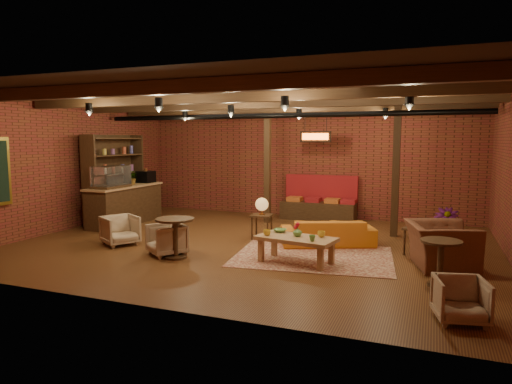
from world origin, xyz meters
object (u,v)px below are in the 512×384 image
at_px(sofa, 328,232).
at_px(side_table_lamp, 262,208).
at_px(coffee_table, 296,240).
at_px(side_table_book, 418,229).
at_px(plant_tall, 447,187).
at_px(armchair_right, 441,238).
at_px(round_table_left, 175,231).
at_px(armchair_far, 461,298).
at_px(armchair_b, 167,238).
at_px(armchair_a, 120,229).
at_px(round_table_right, 441,255).

bearing_deg(sofa, side_table_lamp, -27.54).
bearing_deg(coffee_table, side_table_book, 35.14).
bearing_deg(plant_tall, side_table_lamp, -174.52).
relative_size(armchair_right, side_table_book, 1.97).
distance_m(sofa, armchair_right, 2.45).
distance_m(coffee_table, plant_tall, 3.45).
distance_m(round_table_left, armchair_far, 5.15).
height_order(armchair_b, side_table_book, armchair_b).
height_order(side_table_lamp, armchair_b, side_table_lamp).
bearing_deg(sofa, armchair_far, 102.05).
bearing_deg(side_table_lamp, sofa, -4.46).
relative_size(sofa, armchair_a, 2.78).
xyz_separation_m(sofa, round_table_left, (-2.50, -2.10, 0.24)).
xyz_separation_m(round_table_left, armchair_right, (4.75, 1.14, 0.01)).
height_order(sofa, round_table_right, round_table_right).
relative_size(sofa, side_table_lamp, 2.07).
distance_m(armchair_a, armchair_far, 6.92).
distance_m(armchair_b, plant_tall, 5.77).
distance_m(round_table_left, plant_tall, 5.55).
relative_size(side_table_lamp, armchair_b, 1.40).
relative_size(armchair_b, plant_tall, 0.26).
distance_m(armchair_b, armchair_right, 5.13).
xyz_separation_m(armchair_a, armchair_far, (6.65, -1.91, -0.05)).
height_order(sofa, armchair_far, armchair_far).
height_order(sofa, plant_tall, plant_tall).
relative_size(armchair_a, armchair_b, 1.04).
bearing_deg(armchair_right, round_table_left, 88.19).
relative_size(coffee_table, plant_tall, 0.59).
bearing_deg(round_table_left, armchair_far, -15.66).
relative_size(armchair_b, side_table_book, 1.10).
bearing_deg(armchair_b, armchair_far, 20.11).
bearing_deg(armchair_right, side_table_book, 10.85).
bearing_deg(plant_tall, round_table_left, -151.84).
bearing_deg(armchair_right, armchair_a, 80.21).
bearing_deg(round_table_left, side_table_lamp, 66.98).
xyz_separation_m(round_table_right, plant_tall, (0.11, 2.57, 0.83)).
bearing_deg(armchair_a, sofa, -38.32).
distance_m(side_table_lamp, armchair_right, 3.96).
bearing_deg(armchair_far, coffee_table, 132.30).
distance_m(sofa, plant_tall, 2.60).
bearing_deg(round_table_left, armchair_b, 154.70).
height_order(side_table_lamp, plant_tall, plant_tall).
height_order(coffee_table, armchair_right, armchair_right).
distance_m(armchair_b, round_table_right, 5.01).
bearing_deg(side_table_lamp, round_table_right, -30.05).
relative_size(coffee_table, armchair_b, 2.26).
distance_m(round_table_left, armchair_a, 1.77).
height_order(coffee_table, plant_tall, plant_tall).
xyz_separation_m(coffee_table, armchair_b, (-2.54, -0.36, -0.10)).
bearing_deg(armchair_far, sofa, 112.34).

